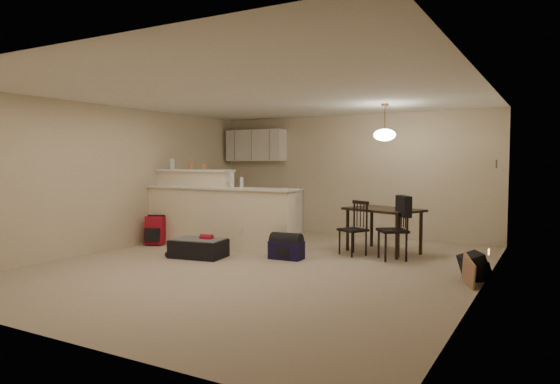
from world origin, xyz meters
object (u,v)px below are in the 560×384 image
Objects in this scene: dining_table at (384,214)px; dining_chair_near at (353,228)px; dining_chair_far at (392,229)px; navy_duffel at (286,250)px; black_daypack at (474,267)px; pendant_lamp at (385,134)px; suitcase at (199,248)px; red_backpack at (155,231)px.

dining_chair_near reaches higher than dining_table.
dining_table is at bearing 174.73° from dining_chair_far.
dining_table is 2.70× the size of navy_duffel.
dining_chair_far is at bearing 32.54° from black_daypack.
pendant_lamp is 0.74× the size of suitcase.
black_daypack is at bearing 24.75° from dining_chair_far.
dining_table reaches higher than navy_duffel.
navy_duffel is (-1.16, -1.30, -0.52)m from dining_table.
dining_chair_near is 0.69m from dining_chair_far.
pendant_lamp is 1.66m from dining_chair_near.
suitcase is at bearing -100.04° from dining_chair_far.
navy_duffel is at bearing 14.71° from suitcase.
pendant_lamp is 4.48m from red_backpack.
dining_table is 4.15m from red_backpack.
dining_chair_near is at bearing 42.61° from navy_duffel.
suitcase is at bearing 70.25° from black_daypack.
dining_chair_far reaches higher than black_daypack.
dining_chair_near reaches higher than red_backpack.
navy_duffel is (-0.79, -0.82, -0.30)m from dining_chair_near.
dining_chair_near is 2.53m from suitcase.
dining_chair_near is at bearing -127.28° from pendant_lamp.
dining_chair_near reaches higher than suitcase.
dining_chair_far is (0.68, -0.07, 0.05)m from dining_chair_near.
black_daypack is at bearing 6.59° from dining_chair_near.
black_daypack is at bearing -38.62° from pendant_lamp.
dining_chair_near is 3.66m from red_backpack.
dining_chair_near is at bearing 39.94° from black_daypack.
dining_table is 1.58× the size of dining_chair_near.
navy_duffel is at bearing -110.90° from dining_table.
navy_duffel is at bearing -104.95° from dining_chair_near.
pendant_lamp is at bearing -69.22° from dining_table.
dining_table is at bearing 81.75° from dining_chair_near.
red_backpack is (-1.47, 0.56, 0.12)m from suitcase.
dining_chair_near is 1.18m from navy_duffel.
dining_table is 2.14m from black_daypack.
pendant_lamp is 1.66× the size of black_daypack.
red_backpack reaches higher than suitcase.
suitcase is 4.12m from black_daypack.
dining_chair_near is (-0.36, -0.48, -0.21)m from dining_table.
dining_table is 0.64m from dining_chair_near.
dining_chair_near reaches higher than navy_duffel.
dining_chair_near is 2.17m from black_daypack.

